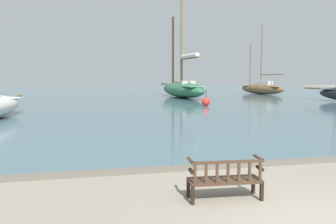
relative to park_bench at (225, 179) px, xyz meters
name	(u,v)px	position (x,y,z in m)	size (l,w,h in m)	color
harbor_water	(125,94)	(0.96, 42.51, -0.43)	(100.00, 80.00, 0.08)	#476670
quay_edge_kerb	(226,166)	(0.96, 2.36, -0.41)	(40.00, 0.30, 0.12)	#675F54
park_bench	(225,179)	(0.00, 0.00, 0.00)	(1.63, 0.61, 0.92)	black
sailboat_mid_port	(262,88)	(20.08, 36.83, 0.51)	(4.19, 8.14, 9.87)	brown
sailboat_centre_channel	(182,87)	(7.15, 32.21, 0.83)	(4.34, 13.97, 14.48)	#2D6647
channel_buoy	(206,102)	(6.40, 20.75, -0.01)	(0.74, 0.74, 1.44)	red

